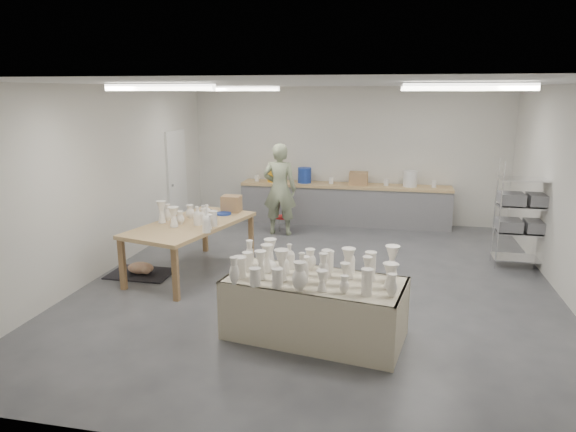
% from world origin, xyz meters
% --- Properties ---
extents(room, '(8.00, 8.02, 3.00)m').
position_xyz_m(room, '(-0.11, 0.08, 2.06)').
color(room, '#424449').
rests_on(room, ground).
extents(back_counter, '(4.60, 0.60, 1.24)m').
position_xyz_m(back_counter, '(-0.01, 3.68, 0.49)').
color(back_counter, tan).
rests_on(back_counter, ground).
extents(wire_shelf, '(0.88, 0.48, 1.80)m').
position_xyz_m(wire_shelf, '(3.20, 1.40, 0.92)').
color(wire_shelf, silver).
rests_on(wire_shelf, ground).
extents(drying_table, '(2.23, 1.33, 1.11)m').
position_xyz_m(drying_table, '(0.19, -1.83, 0.43)').
color(drying_table, olive).
rests_on(drying_table, ground).
extents(work_table, '(1.65, 2.46, 1.21)m').
position_xyz_m(work_table, '(-2.06, 0.07, 0.84)').
color(work_table, tan).
rests_on(work_table, ground).
extents(rug, '(1.00, 0.70, 0.02)m').
position_xyz_m(rug, '(-2.90, -0.26, 0.01)').
color(rug, black).
rests_on(rug, ground).
extents(cat, '(0.51, 0.43, 0.19)m').
position_xyz_m(cat, '(-2.88, -0.28, 0.11)').
color(cat, white).
rests_on(cat, rug).
extents(potter, '(0.70, 0.47, 1.89)m').
position_xyz_m(potter, '(-1.22, 2.58, 0.94)').
color(potter, '#94A07C').
rests_on(potter, ground).
extents(red_stool, '(0.41, 0.41, 0.31)m').
position_xyz_m(red_stool, '(-1.22, 2.85, 0.28)').
color(red_stool, red).
rests_on(red_stool, ground).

